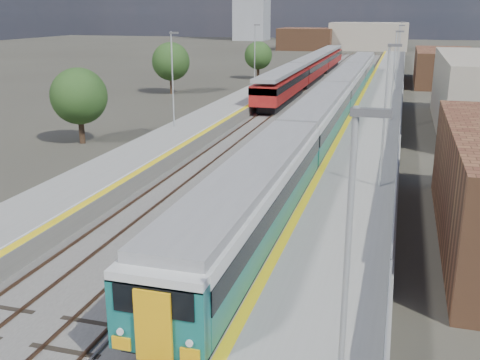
% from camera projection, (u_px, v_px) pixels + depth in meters
% --- Properties ---
extents(ground, '(320.00, 320.00, 0.00)m').
position_uv_depth(ground, '(326.00, 112.00, 57.94)').
color(ground, '#47443A').
rests_on(ground, ground).
extents(ballast_bed, '(10.50, 155.00, 0.06)m').
position_uv_depth(ballast_bed, '(308.00, 107.00, 60.82)').
color(ballast_bed, '#565451').
rests_on(ballast_bed, ground).
extents(tracks, '(8.96, 160.00, 0.17)m').
position_uv_depth(tracks, '(316.00, 104.00, 62.19)').
color(tracks, '#4C3323').
rests_on(tracks, ground).
extents(platform_right, '(4.70, 155.00, 8.52)m').
position_uv_depth(platform_right, '(379.00, 106.00, 58.69)').
color(platform_right, slate).
rests_on(platform_right, ground).
extents(platform_left, '(4.30, 155.00, 8.52)m').
position_uv_depth(platform_left, '(247.00, 100.00, 62.46)').
color(platform_left, slate).
rests_on(platform_left, ground).
extents(buildings, '(72.00, 185.50, 40.00)m').
position_uv_depth(buildings, '(303.00, 8.00, 141.13)').
color(buildings, brown).
rests_on(buildings, ground).
extents(green_train, '(2.89, 80.37, 3.18)m').
position_uv_depth(green_train, '(335.00, 99.00, 51.83)').
color(green_train, black).
rests_on(green_train, ground).
extents(red_train, '(2.85, 57.80, 3.60)m').
position_uv_depth(red_train, '(310.00, 68.00, 80.70)').
color(red_train, black).
rests_on(red_train, ground).
extents(tree_a, '(4.37, 4.37, 5.92)m').
position_uv_depth(tree_a, '(79.00, 96.00, 43.35)').
color(tree_a, '#382619').
rests_on(tree_a, ground).
extents(tree_b, '(4.70, 4.70, 6.37)m').
position_uv_depth(tree_b, '(171.00, 62.00, 69.60)').
color(tree_b, '#382619').
rests_on(tree_b, ground).
extents(tree_c, '(4.17, 4.17, 5.65)m').
position_uv_depth(tree_c, '(258.00, 56.00, 84.78)').
color(tree_c, '#382619').
rests_on(tree_c, ground).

